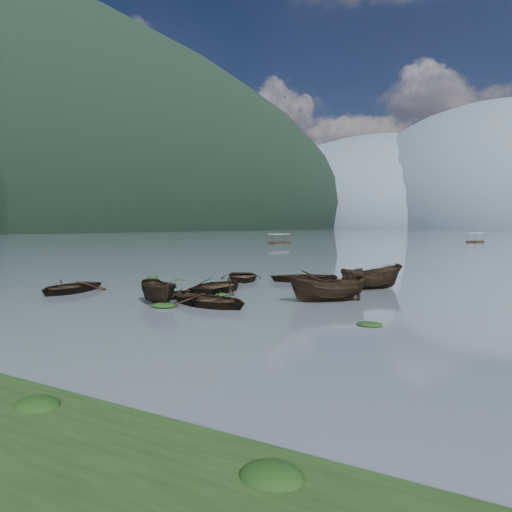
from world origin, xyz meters
The scene contains 22 objects.
ground_plane centered at (0.00, 0.00, 0.00)m, with size 2400.00×2400.00×0.00m, color #515966.
haze_mtn_a centered at (-260.00, 900.00, 0.00)m, with size 520.00×520.00×280.00m, color #475666.
haze_mtn_b centered at (-60.00, 900.00, 0.00)m, with size 520.00×520.00×340.00m, color #475666.
rowboat_0 centered at (-7.55, 1.72, 0.00)m, with size 3.42×4.79×0.99m, color black.
rowboat_1 centered at (-0.13, 3.53, 0.00)m, with size 2.72×3.81×0.79m, color black.
rowboat_2 centered at (0.38, 1.34, 0.00)m, with size 1.48×3.95×1.52m, color black.
rowboat_3 centered at (0.23, 7.11, 0.00)m, with size 3.62×5.07×1.05m, color black.
rowboat_4 centered at (3.38, 2.10, 0.00)m, with size 3.32×4.64×0.96m, color black.
rowboat_5 centered at (7.92, 6.62, 0.00)m, with size 1.69×4.49×1.73m, color black.
rowboat_6 centered at (-1.94, 13.18, 0.00)m, with size 3.38×4.73×0.98m, color black.
rowboat_7 centered at (2.32, 14.99, 0.00)m, with size 3.56×4.99×1.03m, color black.
rowboat_8 centered at (8.22, 13.21, 0.00)m, with size 1.78×4.73×1.83m, color black.
weed_clump_0 centered at (-7.32, 1.11, 0.00)m, with size 1.12×0.92×0.24m, color black.
weed_clump_1 centered at (-3.77, 6.90, 0.00)m, with size 1.14×0.91×0.25m, color black.
weed_clump_2 centered at (1.45, 0.50, 0.00)m, with size 1.37×1.09×0.30m, color black.
weed_clump_3 centered at (1.46, 5.63, 0.00)m, with size 0.92×0.78×0.20m, color black.
weed_clump_4 centered at (12.07, 1.42, 0.00)m, with size 1.09×0.87×0.23m, color black.
weed_clump_5 centered at (-9.12, 11.00, 0.00)m, with size 1.02×0.82×0.22m, color black.
weed_clump_6 centered at (-6.21, 10.64, 0.00)m, with size 0.84×0.70×0.17m, color black.
weed_clump_7 centered at (4.05, 13.39, 0.00)m, with size 1.03×0.82×0.22m, color black.
pontoon_left centered at (-38.48, 85.42, 0.00)m, with size 2.35×5.63×2.16m, color black, non-canonical shape.
pontoon_centre centered at (0.06, 119.29, 0.00)m, with size 2.50×5.99×2.30m, color black, non-canonical shape.
Camera 1 is at (18.81, -18.70, 4.18)m, focal length 35.00 mm.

